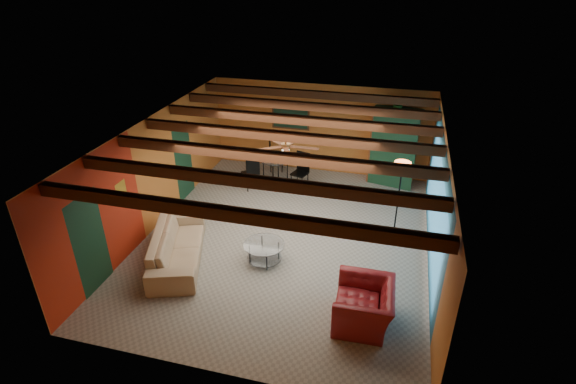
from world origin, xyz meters
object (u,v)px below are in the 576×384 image
(dining_table, at_px, (275,165))
(sofa, at_px, (178,246))
(armchair, at_px, (364,305))
(coffee_table, at_px, (264,252))
(potted_plant, at_px, (398,103))
(armoire, at_px, (393,148))
(vase, at_px, (275,145))
(floor_lamp, at_px, (398,199))

(dining_table, bearing_deg, sofa, -103.19)
(armchair, bearing_deg, coffee_table, -121.47)
(armchair, bearing_deg, sofa, -103.82)
(armchair, bearing_deg, potted_plant, 176.72)
(potted_plant, bearing_deg, armoire, 0.00)
(armchair, height_order, vase, vase)
(sofa, relative_size, floor_lamp, 1.34)
(sofa, height_order, floor_lamp, floor_lamp)
(armchair, distance_m, potted_plant, 6.30)
(dining_table, height_order, vase, vase)
(sofa, distance_m, vase, 4.44)
(coffee_table, xyz_separation_m, armoire, (2.43, 4.67, 0.85))
(armoire, distance_m, vase, 3.38)
(sofa, height_order, armchair, armchair)
(coffee_table, relative_size, vase, 4.35)
(armchair, relative_size, vase, 5.75)
(floor_lamp, xyz_separation_m, potted_plant, (-0.27, 2.78, 1.46))
(armoire, bearing_deg, coffee_table, -104.74)
(sofa, height_order, coffee_table, sofa)
(sofa, xyz_separation_m, coffee_table, (1.84, 0.42, -0.14))
(floor_lamp, bearing_deg, sofa, -152.92)
(coffee_table, bearing_deg, floor_lamp, 35.09)
(armoire, relative_size, potted_plant, 4.63)
(sofa, relative_size, dining_table, 1.22)
(armchair, xyz_separation_m, vase, (-3.12, 5.12, 0.78))
(coffee_table, distance_m, dining_table, 3.93)
(armchair, xyz_separation_m, dining_table, (-3.12, 5.12, 0.15))
(armoire, height_order, potted_plant, potted_plant)
(coffee_table, bearing_deg, armoire, 62.53)
(coffee_table, bearing_deg, vase, 102.40)
(dining_table, xyz_separation_m, armoire, (3.27, 0.84, 0.55))
(armchair, bearing_deg, floor_lamp, 170.73)
(sofa, distance_m, dining_table, 4.37)
(sofa, xyz_separation_m, potted_plant, (4.27, 5.09, 2.03))
(sofa, relative_size, potted_plant, 5.34)
(sofa, distance_m, floor_lamp, 5.12)
(sofa, xyz_separation_m, dining_table, (1.00, 4.25, 0.17))
(vase, bearing_deg, armoire, 14.46)
(armoire, bearing_deg, dining_table, -152.81)
(sofa, bearing_deg, dining_table, -32.52)
(armoire, xyz_separation_m, vase, (-3.27, -0.84, 0.09))
(armchair, xyz_separation_m, armoire, (0.15, 5.97, 0.70))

